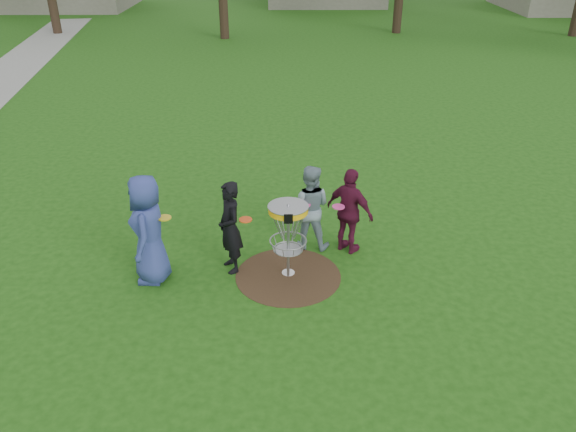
{
  "coord_description": "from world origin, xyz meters",
  "views": [
    {
      "loc": [
        -0.08,
        -7.96,
        5.39
      ],
      "look_at": [
        0.0,
        0.3,
        1.0
      ],
      "focal_mm": 35.0,
      "sensor_mm": 36.0,
      "label": 1
    }
  ],
  "objects_px": {
    "player_black": "(230,227)",
    "player_grey": "(309,207)",
    "player_blue": "(148,230)",
    "player_maroon": "(350,212)",
    "disc_golf_basket": "(288,224)"
  },
  "relations": [
    {
      "from": "player_black",
      "to": "player_grey",
      "type": "relative_size",
      "value": 1.02
    },
    {
      "from": "player_blue",
      "to": "player_grey",
      "type": "xyz_separation_m",
      "value": [
        2.65,
        1.04,
        -0.14
      ]
    },
    {
      "from": "player_blue",
      "to": "player_black",
      "type": "relative_size",
      "value": 1.15
    },
    {
      "from": "player_black",
      "to": "player_maroon",
      "type": "distance_m",
      "value": 2.16
    },
    {
      "from": "player_blue",
      "to": "player_maroon",
      "type": "height_order",
      "value": "player_blue"
    },
    {
      "from": "player_blue",
      "to": "player_maroon",
      "type": "bearing_deg",
      "value": 103.38
    },
    {
      "from": "player_grey",
      "to": "disc_golf_basket",
      "type": "xyz_separation_m",
      "value": [
        -0.39,
        -1.01,
        0.22
      ]
    },
    {
      "from": "player_grey",
      "to": "player_maroon",
      "type": "distance_m",
      "value": 0.73
    },
    {
      "from": "player_grey",
      "to": "disc_golf_basket",
      "type": "distance_m",
      "value": 1.11
    },
    {
      "from": "player_black",
      "to": "disc_golf_basket",
      "type": "relative_size",
      "value": 1.18
    },
    {
      "from": "player_black",
      "to": "player_grey",
      "type": "height_order",
      "value": "player_black"
    },
    {
      "from": "player_black",
      "to": "player_blue",
      "type": "bearing_deg",
      "value": -101.79
    },
    {
      "from": "player_blue",
      "to": "disc_golf_basket",
      "type": "bearing_deg",
      "value": 89.85
    },
    {
      "from": "disc_golf_basket",
      "to": "player_maroon",
      "type": "bearing_deg",
      "value": 36.91
    },
    {
      "from": "player_maroon",
      "to": "disc_golf_basket",
      "type": "height_order",
      "value": "player_maroon"
    }
  ]
}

